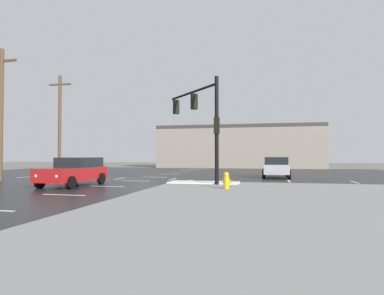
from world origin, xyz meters
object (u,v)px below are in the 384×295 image
at_px(sedan_silver, 276,167).
at_px(fire_hydrant, 226,180).
at_px(sedan_red, 75,171).
at_px(utility_pole_far, 60,123).
at_px(utility_pole_mid, 1,112).
at_px(traffic_signal_mast, 202,115).

bearing_deg(sedan_silver, fire_hydrant, 166.39).
height_order(sedan_red, utility_pole_far, utility_pole_far).
relative_size(fire_hydrant, utility_pole_mid, 0.09).
relative_size(utility_pole_mid, utility_pole_far, 0.97).
height_order(traffic_signal_mast, sedan_red, traffic_signal_mast).
bearing_deg(fire_hydrant, sedan_red, 173.34).
bearing_deg(sedan_red, sedan_silver, 130.71).
bearing_deg(sedan_silver, sedan_red, 130.68).
bearing_deg(utility_pole_far, utility_pole_mid, -81.25).
height_order(sedan_red, sedan_silver, same).
height_order(fire_hydrant, utility_pole_far, utility_pole_far).
relative_size(sedan_red, sedan_silver, 1.00).
height_order(traffic_signal_mast, sedan_silver, traffic_signal_mast).
bearing_deg(fire_hydrant, sedan_silver, 75.67).
height_order(fire_hydrant, sedan_silver, sedan_silver).
distance_m(traffic_signal_mast, sedan_silver, 8.97).
relative_size(sedan_red, utility_pole_far, 0.50).
bearing_deg(traffic_signal_mast, utility_pole_far, 21.34).
bearing_deg(traffic_signal_mast, sedan_silver, -73.52).
height_order(traffic_signal_mast, fire_hydrant, traffic_signal_mast).
bearing_deg(utility_pole_mid, traffic_signal_mast, 2.61).
xyz_separation_m(sedan_silver, utility_pole_mid, (-17.81, -7.67, 3.74)).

